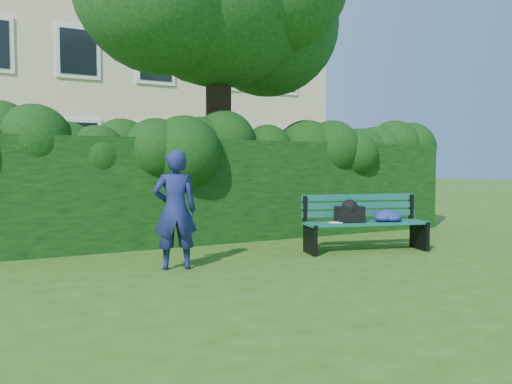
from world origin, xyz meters
TOP-DOWN VIEW (x-y plane):
  - ground at (0.00, 0.00)m, footprint 80.00×80.00m
  - apartment_building at (-0.00, 13.99)m, footprint 16.00×8.08m
  - hedge at (0.00, 2.20)m, footprint 10.00×1.00m
  - park_bench at (1.68, 0.02)m, footprint 2.03×1.01m
  - man_reading at (-1.45, 0.10)m, footprint 0.63×0.49m

SIDE VIEW (x-z plane):
  - ground at x=0.00m, z-range 0.00..0.00m
  - park_bench at x=1.68m, z-range 0.06..0.95m
  - man_reading at x=-1.45m, z-range 0.00..1.55m
  - hedge at x=0.00m, z-range 0.00..1.80m
  - apartment_building at x=0.00m, z-range 0.00..12.00m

